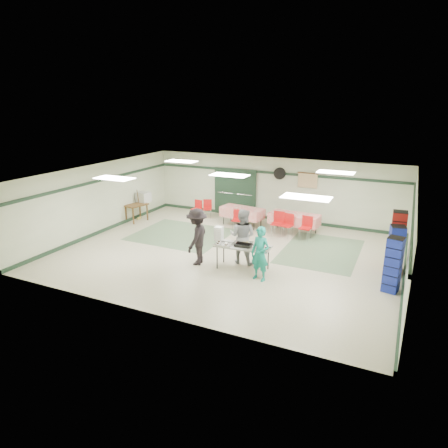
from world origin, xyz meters
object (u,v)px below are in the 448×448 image
at_px(dining_table_b, 242,212).
at_px(crate_stack_blue_b, 393,265).
at_px(volunteer_dark, 197,237).
at_px(chair_loose_a, 207,207).
at_px(office_printer, 143,197).
at_px(chair_c, 306,225).
at_px(crate_stack_red, 397,241).
at_px(serving_table, 243,247).
at_px(chair_b, 278,221).
at_px(volunteer_grey, 242,236).
at_px(chair_d, 237,218).
at_px(chair_loose_b, 197,207).
at_px(dining_table_a, 294,219).
at_px(chair_a, 288,223).
at_px(volunteer_teal, 260,254).
at_px(crate_stack_blue_a, 395,251).
at_px(broom, 139,204).

distance_m(dining_table_b, crate_stack_blue_b, 7.09).
distance_m(volunteer_dark, crate_stack_blue_b, 5.71).
relative_size(chair_loose_a, office_printer, 1.50).
xyz_separation_m(volunteer_dark, dining_table_b, (-0.28, 4.35, -0.33)).
relative_size(chair_c, crate_stack_red, 0.48).
bearing_deg(serving_table, crate_stack_blue_b, 0.52).
xyz_separation_m(chair_b, chair_loose_a, (-3.59, 1.03, -0.09)).
xyz_separation_m(volunteer_grey, crate_stack_blue_b, (4.43, -0.15, -0.11)).
distance_m(serving_table, dining_table_b, 4.49).
xyz_separation_m(chair_b, chair_d, (-1.69, -0.01, -0.08)).
height_order(serving_table, crate_stack_red, crate_stack_red).
bearing_deg(chair_loose_b, chair_c, -3.67).
distance_m(dining_table_a, chair_loose_a, 4.08).
bearing_deg(crate_stack_blue_b, office_printer, 163.67).
xyz_separation_m(chair_a, chair_b, (-0.37, 0.01, 0.03)).
bearing_deg(crate_stack_blue_b, volunteer_teal, -166.94).
height_order(volunteer_grey, dining_table_b, volunteer_grey).
height_order(volunteer_grey, crate_stack_blue_a, volunteer_grey).
relative_size(serving_table, chair_b, 1.86).
bearing_deg(crate_stack_blue_b, chair_b, 142.36).
bearing_deg(chair_loose_a, volunteer_dark, -89.61).
xyz_separation_m(dining_table_a, crate_stack_red, (3.77, -2.20, 0.36)).
distance_m(volunteer_dark, chair_c, 4.58).
xyz_separation_m(volunteer_teal, chair_loose_a, (-4.34, 5.10, -0.31)).
bearing_deg(crate_stack_red, volunteer_teal, -145.01).
distance_m(chair_d, broom, 4.48).
relative_size(dining_table_b, chair_b, 1.98).
bearing_deg(chair_c, volunteer_grey, -106.97).
bearing_deg(chair_d, office_printer, 173.78).
xyz_separation_m(chair_a, office_printer, (-6.44, -0.24, 0.41)).
bearing_deg(dining_table_b, chair_c, -3.15).
xyz_separation_m(dining_table_b, broom, (-4.41, -1.05, 0.11)).
distance_m(dining_table_b, broom, 4.54).
height_order(volunteer_grey, office_printer, volunteer_grey).
distance_m(volunteer_grey, office_printer, 6.53).
bearing_deg(dining_table_a, chair_c, -37.79).
xyz_separation_m(crate_stack_blue_a, crate_stack_red, (0.00, 0.52, 0.15)).
distance_m(chair_c, chair_d, 2.79).
height_order(volunteer_dark, crate_stack_red, crate_stack_red).
relative_size(chair_a, office_printer, 1.67).
bearing_deg(chair_loose_a, crate_stack_blue_b, -52.27).
bearing_deg(chair_c, chair_b, -174.78).
height_order(volunteer_grey, volunteer_dark, volunteer_dark).
distance_m(chair_d, chair_loose_a, 2.16).
relative_size(chair_b, chair_c, 1.06).
xyz_separation_m(volunteer_grey, volunteer_dark, (-1.26, -0.68, 0.01)).
height_order(volunteer_dark, office_printer, volunteer_dark).
distance_m(chair_c, crate_stack_red, 3.56).
bearing_deg(crate_stack_blue_a, volunteer_grey, -167.86).
xyz_separation_m(volunteer_grey, dining_table_a, (0.66, 3.67, -0.32)).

